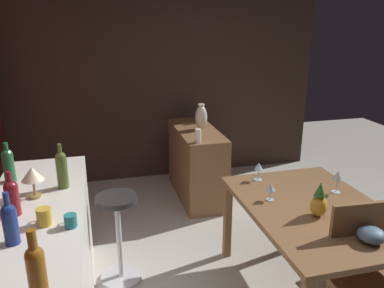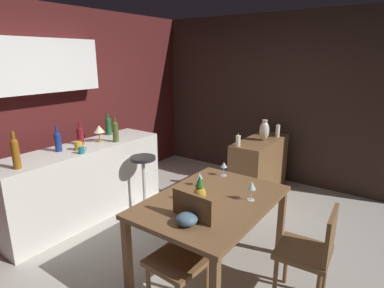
{
  "view_description": "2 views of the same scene",
  "coord_description": "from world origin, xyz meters",
  "px_view_note": "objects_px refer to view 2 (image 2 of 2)",
  "views": [
    {
      "loc": [
        -2.3,
        1.0,
        2.03
      ],
      "look_at": [
        0.69,
        0.23,
        1.01
      ],
      "focal_mm": 36.21,
      "sensor_mm": 36.0,
      "label": 1
    },
    {
      "loc": [
        -2.3,
        -1.8,
        1.96
      ],
      "look_at": [
        0.53,
        0.21,
        0.99
      ],
      "focal_mm": 29.44,
      "sensor_mm": 36.0,
      "label": 2
    }
  ],
  "objects_px": {
    "wine_glass_center": "(199,176)",
    "wine_bottle_amber": "(15,152)",
    "pillar_candle_short": "(278,131)",
    "wine_glass_left": "(224,166)",
    "cup_teal": "(82,150)",
    "pineapple_centerpiece": "(200,191)",
    "counter_lamp": "(99,130)",
    "chair_by_doorway": "(312,252)",
    "wine_bottle_ruby": "(80,135)",
    "wine_bottle_olive": "(115,131)",
    "wine_bottle_green": "(108,125)",
    "fruit_bowl": "(187,219)",
    "wine_bottle_cobalt": "(58,141)",
    "sideboard_cabinet": "(259,167)",
    "vase_ceramic_ivory": "(264,131)",
    "wine_glass_right": "(252,186)",
    "cup_mustard": "(78,146)",
    "pillar_candle_tall": "(238,141)",
    "dining_table": "(212,207)",
    "bar_stool": "(144,182)",
    "chair_near_window": "(183,250)"
  },
  "relations": [
    {
      "from": "dining_table",
      "to": "chair_near_window",
      "type": "distance_m",
      "value": 0.52
    },
    {
      "from": "fruit_bowl",
      "to": "chair_by_doorway",
      "type": "bearing_deg",
      "value": -53.1
    },
    {
      "from": "wine_glass_left",
      "to": "pineapple_centerpiece",
      "type": "relative_size",
      "value": 0.61
    },
    {
      "from": "chair_by_doorway",
      "to": "vase_ceramic_ivory",
      "type": "bearing_deg",
      "value": 33.47
    },
    {
      "from": "wine_glass_left",
      "to": "chair_by_doorway",
      "type": "bearing_deg",
      "value": -113.1
    },
    {
      "from": "bar_stool",
      "to": "fruit_bowl",
      "type": "relative_size",
      "value": 4.45
    },
    {
      "from": "wine_bottle_green",
      "to": "pillar_candle_short",
      "type": "height_order",
      "value": "wine_bottle_green"
    },
    {
      "from": "sideboard_cabinet",
      "to": "bar_stool",
      "type": "xyz_separation_m",
      "value": [
        -1.34,
        1.0,
        -0.02
      ]
    },
    {
      "from": "pineapple_centerpiece",
      "to": "pillar_candle_short",
      "type": "relative_size",
      "value": 1.21
    },
    {
      "from": "wine_glass_left",
      "to": "wine_bottle_olive",
      "type": "distance_m",
      "value": 1.54
    },
    {
      "from": "wine_glass_right",
      "to": "pillar_candle_short",
      "type": "bearing_deg",
      "value": 14.62
    },
    {
      "from": "wine_glass_left",
      "to": "counter_lamp",
      "type": "bearing_deg",
      "value": 98.04
    },
    {
      "from": "wine_bottle_green",
      "to": "wine_bottle_cobalt",
      "type": "relative_size",
      "value": 1.01
    },
    {
      "from": "wine_bottle_green",
      "to": "vase_ceramic_ivory",
      "type": "xyz_separation_m",
      "value": [
        1.24,
        -1.78,
        -0.08
      ]
    },
    {
      "from": "chair_near_window",
      "to": "cup_teal",
      "type": "distance_m",
      "value": 1.79
    },
    {
      "from": "wine_bottle_green",
      "to": "pillar_candle_tall",
      "type": "distance_m",
      "value": 1.8
    },
    {
      "from": "pineapple_centerpiece",
      "to": "counter_lamp",
      "type": "xyz_separation_m",
      "value": [
        0.43,
        1.84,
        0.21
      ]
    },
    {
      "from": "counter_lamp",
      "to": "wine_glass_center",
      "type": "bearing_deg",
      "value": -94.43
    },
    {
      "from": "pillar_candle_short",
      "to": "wine_glass_center",
      "type": "bearing_deg",
      "value": 179.01
    },
    {
      "from": "vase_ceramic_ivory",
      "to": "fruit_bowl",
      "type": "bearing_deg",
      "value": -170.51
    },
    {
      "from": "wine_glass_left",
      "to": "pillar_candle_tall",
      "type": "distance_m",
      "value": 0.9
    },
    {
      "from": "wine_glass_right",
      "to": "wine_bottle_cobalt",
      "type": "relative_size",
      "value": 0.62
    },
    {
      "from": "bar_stool",
      "to": "cup_mustard",
      "type": "relative_size",
      "value": 6.24
    },
    {
      "from": "wine_bottle_olive",
      "to": "wine_bottle_cobalt",
      "type": "bearing_deg",
      "value": 161.84
    },
    {
      "from": "wine_bottle_cobalt",
      "to": "vase_ceramic_ivory",
      "type": "bearing_deg",
      "value": -37.51
    },
    {
      "from": "sideboard_cabinet",
      "to": "cup_teal",
      "type": "relative_size",
      "value": 10.4
    },
    {
      "from": "pineapple_centerpiece",
      "to": "counter_lamp",
      "type": "height_order",
      "value": "counter_lamp"
    },
    {
      "from": "pillar_candle_short",
      "to": "chair_by_doorway",
      "type": "bearing_deg",
      "value": -152.27
    },
    {
      "from": "wine_bottle_green",
      "to": "wine_bottle_olive",
      "type": "bearing_deg",
      "value": -118.29
    },
    {
      "from": "sideboard_cabinet",
      "to": "pineapple_centerpiece",
      "type": "height_order",
      "value": "pineapple_centerpiece"
    },
    {
      "from": "wine_glass_left",
      "to": "wine_bottle_green",
      "type": "xyz_separation_m",
      "value": [
        0.08,
        1.89,
        0.18
      ]
    },
    {
      "from": "wine_bottle_green",
      "to": "pillar_candle_tall",
      "type": "height_order",
      "value": "wine_bottle_green"
    },
    {
      "from": "wine_glass_center",
      "to": "cup_mustard",
      "type": "height_order",
      "value": "cup_mustard"
    },
    {
      "from": "bar_stool",
      "to": "wine_bottle_olive",
      "type": "xyz_separation_m",
      "value": [
        -0.11,
        0.36,
        0.65
      ]
    },
    {
      "from": "fruit_bowl",
      "to": "wine_bottle_cobalt",
      "type": "height_order",
      "value": "wine_bottle_cobalt"
    },
    {
      "from": "wine_glass_center",
      "to": "wine_bottle_amber",
      "type": "relative_size",
      "value": 0.35
    },
    {
      "from": "wine_glass_left",
      "to": "cup_teal",
      "type": "height_order",
      "value": "cup_teal"
    },
    {
      "from": "cup_teal",
      "to": "wine_bottle_ruby",
      "type": "bearing_deg",
      "value": 55.31
    },
    {
      "from": "sideboard_cabinet",
      "to": "wine_bottle_amber",
      "type": "distance_m",
      "value": 3.09
    },
    {
      "from": "cup_teal",
      "to": "wine_bottle_cobalt",
      "type": "bearing_deg",
      "value": 109.18
    },
    {
      "from": "wine_glass_center",
      "to": "pillar_candle_short",
      "type": "xyz_separation_m",
      "value": [
        1.98,
        -0.03,
        0.07
      ]
    },
    {
      "from": "wine_bottle_green",
      "to": "wine_glass_center",
      "type": "bearing_deg",
      "value": -103.64
    },
    {
      "from": "wine_glass_right",
      "to": "cup_mustard",
      "type": "height_order",
      "value": "cup_mustard"
    },
    {
      "from": "chair_by_doorway",
      "to": "pineapple_centerpiece",
      "type": "height_order",
      "value": "pineapple_centerpiece"
    },
    {
      "from": "wine_glass_center",
      "to": "wine_bottle_green",
      "type": "height_order",
      "value": "wine_bottle_green"
    },
    {
      "from": "fruit_bowl",
      "to": "wine_bottle_cobalt",
      "type": "distance_m",
      "value": 2.04
    },
    {
      "from": "wine_bottle_cobalt",
      "to": "pillar_candle_tall",
      "type": "bearing_deg",
      "value": -41.52
    },
    {
      "from": "dining_table",
      "to": "wine_glass_center",
      "type": "distance_m",
      "value": 0.37
    },
    {
      "from": "wine_bottle_ruby",
      "to": "pillar_candle_short",
      "type": "distance_m",
      "value": 2.72
    },
    {
      "from": "fruit_bowl",
      "to": "wine_bottle_cobalt",
      "type": "relative_size",
      "value": 0.57
    }
  ]
}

